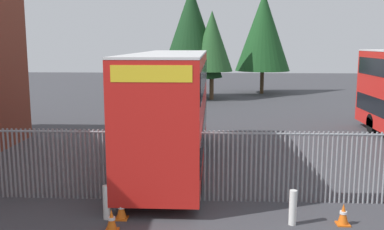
% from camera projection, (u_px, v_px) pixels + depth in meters
% --- Properties ---
extents(ground_plane, '(100.00, 100.00, 0.00)m').
position_uv_depth(ground_plane, '(196.00, 142.00, 21.27)').
color(ground_plane, '#3D3D42').
extents(palisade_fence, '(14.49, 0.14, 2.35)m').
position_uv_depth(palisade_fence, '(172.00, 163.00, 13.22)').
color(palisade_fence, gray).
rests_on(palisade_fence, ground).
extents(double_decker_bus_near_gate, '(2.54, 10.81, 4.42)m').
position_uv_depth(double_decker_bus_near_gate, '(172.00, 105.00, 16.75)').
color(double_decker_bus_near_gate, red).
rests_on(double_decker_bus_near_gate, ground).
extents(bollard_near_left, '(0.20, 0.20, 0.95)m').
position_uv_depth(bollard_near_left, '(107.00, 202.00, 11.90)').
color(bollard_near_left, silver).
rests_on(bollard_near_left, ground).
extents(bollard_center_front, '(0.20, 0.20, 0.95)m').
position_uv_depth(bollard_center_front, '(293.00, 208.00, 11.52)').
color(bollard_center_front, silver).
rests_on(bollard_center_front, ground).
extents(traffic_cone_by_gate, '(0.34, 0.34, 0.59)m').
position_uv_depth(traffic_cone_by_gate, '(112.00, 220.00, 11.14)').
color(traffic_cone_by_gate, orange).
rests_on(traffic_cone_by_gate, ground).
extents(traffic_cone_mid_forecourt, '(0.34, 0.34, 0.59)m').
position_uv_depth(traffic_cone_mid_forecourt, '(121.00, 209.00, 11.92)').
color(traffic_cone_mid_forecourt, orange).
rests_on(traffic_cone_mid_forecourt, ground).
extents(traffic_cone_near_kerb, '(0.34, 0.34, 0.59)m').
position_uv_depth(traffic_cone_near_kerb, '(343.00, 214.00, 11.54)').
color(traffic_cone_near_kerb, orange).
rests_on(traffic_cone_near_kerb, ground).
extents(tree_tall_back, '(5.15, 5.15, 9.54)m').
position_uv_depth(tree_tall_back, '(263.00, 31.00, 40.83)').
color(tree_tall_back, '#4C3823').
rests_on(tree_tall_back, ground).
extents(tree_short_side, '(5.41, 5.41, 9.59)m').
position_uv_depth(tree_short_side, '(191.00, 32.00, 37.31)').
color(tree_short_side, '#4C3823').
rests_on(tree_short_side, ground).
extents(tree_mid_row, '(3.54, 3.54, 7.47)m').
position_uv_depth(tree_mid_row, '(212.00, 41.00, 36.53)').
color(tree_mid_row, '#4C3823').
rests_on(tree_mid_row, ground).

